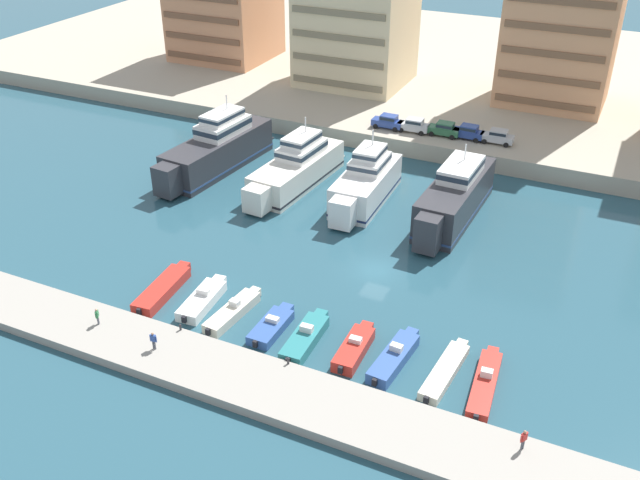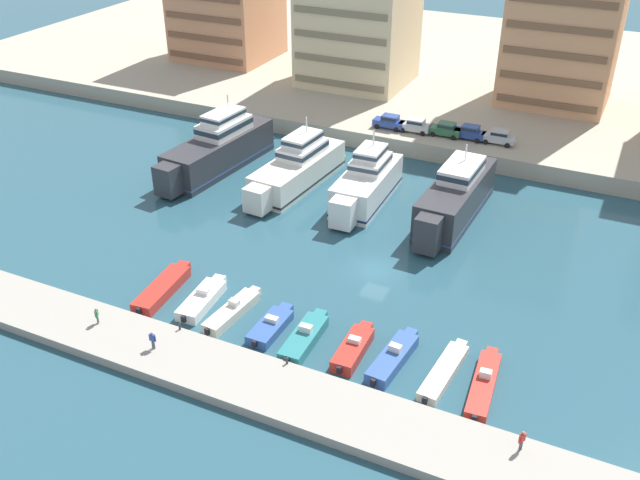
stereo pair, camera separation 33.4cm
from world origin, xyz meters
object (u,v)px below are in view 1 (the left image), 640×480
Objects in this scene: yacht_ivory_left at (296,168)px; motorboat_red_center_right at (354,348)px; motorboat_red_far_right at (485,383)px; pedestrian_far_side at (524,438)px; motorboat_white_left at (203,299)px; pedestrian_near_edge at (97,315)px; car_silver_center at (498,136)px; motorboat_cream_mid_left at (233,311)px; car_silver_left at (414,125)px; yacht_charcoal_center_left at (454,197)px; pedestrian_mid_deck at (153,339)px; motorboat_teal_center at (306,337)px; motorboat_cream_right at (445,371)px; car_blue_center_left at (468,131)px; car_green_mid_left at (444,129)px; motorboat_blue_mid_right at (394,357)px; car_blue_far_left at (388,121)px; motorboat_red_far_left at (163,289)px; yacht_white_mid_left at (365,183)px; motorboat_blue_center_left at (272,326)px; yacht_charcoal_far_left at (217,149)px.

motorboat_red_center_right is at bearing -54.71° from yacht_ivory_left.
motorboat_red_far_right is 5.11× the size of pedestrian_far_side.
pedestrian_near_edge is at bearing -128.64° from motorboat_white_left.
pedestrian_far_side is (13.01, -48.08, -1.37)m from car_silver_center.
motorboat_cream_mid_left is at bearing -179.37° from motorboat_red_far_right.
motorboat_red_center_right is 43.09m from car_silver_left.
motorboat_red_far_right is 7.06m from pedestrian_far_side.
pedestrian_near_edge is (-30.95, -6.93, 1.29)m from motorboat_red_far_right.
yacht_charcoal_center_left is 2.16× the size of motorboat_red_far_right.
pedestrian_near_edge is at bearing 173.65° from pedestrian_mid_deck.
motorboat_teal_center is 4.40× the size of pedestrian_far_side.
motorboat_cream_mid_left is 1.14× the size of motorboat_red_center_right.
car_silver_center reaches higher than motorboat_cream_right.
car_blue_center_left is at bearing 106.93° from motorboat_red_far_right.
pedestrian_far_side is at bearing -67.50° from car_green_mid_left.
motorboat_red_center_right is 0.80× the size of motorboat_cream_right.
car_silver_center reaches higher than motorboat_blue_mid_right.
car_silver_center is (14.17, 0.97, 0.00)m from car_blue_far_left.
car_blue_center_left is (-3.16, 17.18, 0.69)m from yacht_charcoal_center_left.
pedestrian_mid_deck is (-11.88, -49.88, -1.40)m from car_blue_center_left.
motorboat_red_center_right is (4.16, 0.44, 0.01)m from motorboat_teal_center.
motorboat_cream_mid_left is 1.79× the size of car_silver_center.
motorboat_red_center_right reaches higher than motorboat_red_far_left.
motorboat_teal_center is at bearing -5.45° from motorboat_white_left.
car_silver_center is at bearing 3.44° from car_green_mid_left.
yacht_ivory_left is at bearing 130.24° from motorboat_blue_mid_right.
car_blue_far_left reaches higher than motorboat_white_left.
motorboat_blue_mid_right is at bearing -63.20° from yacht_white_mid_left.
yacht_white_mid_left is 3.66× the size of car_blue_center_left.
car_green_mid_left is (12.77, 16.75, 1.01)m from yacht_ivory_left.
motorboat_red_far_left is 42.76m from car_silver_left.
motorboat_cream_mid_left is 26.45m from pedestrian_far_side.
yacht_charcoal_center_left reaches higher than pedestrian_mid_deck.
motorboat_blue_center_left is (7.34, -0.73, -0.05)m from motorboat_white_left.
car_green_mid_left is (-5.37, 42.37, 2.64)m from motorboat_red_center_right.
car_silver_left is (-9.34, 41.98, 2.64)m from motorboat_red_center_right.
pedestrian_far_side is (43.29, -30.89, -0.83)m from yacht_charcoal_far_left.
motorboat_white_left is at bearing -82.42° from yacht_ivory_left.
pedestrian_far_side is at bearing -56.04° from motorboat_red_far_right.
motorboat_cream_mid_left is 1.79× the size of car_silver_left.
pedestrian_near_edge is 0.93× the size of pedestrian_far_side.
motorboat_red_center_right is at bearing -175.42° from motorboat_cream_right.
yacht_charcoal_far_left is 12.91× the size of pedestrian_near_edge.
motorboat_red_far_right is (10.50, 0.45, -0.09)m from motorboat_red_center_right.
motorboat_white_left reaches higher than motorboat_red_far_left.
motorboat_white_left is 22.17m from motorboat_cream_right.
motorboat_red_center_right is at bearing -77.46° from car_silver_left.
yacht_charcoal_far_left is at bearing 138.49° from motorboat_red_center_right.
motorboat_white_left is 45.27m from car_silver_center.
motorboat_cream_right is 1.94× the size of car_blue_center_left.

